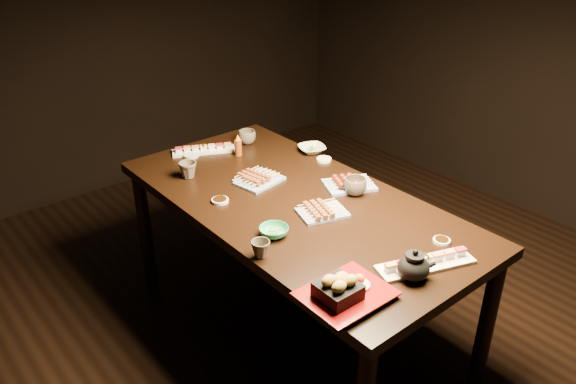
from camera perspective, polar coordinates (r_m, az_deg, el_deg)
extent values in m
plane|color=black|center=(2.91, 6.91, -15.93)|extent=(5.00, 5.00, 0.00)
cube|color=black|center=(2.81, 0.66, -7.50)|extent=(1.32, 1.97, 0.75)
imported|color=#349F68|center=(2.34, -1.45, -4.03)|extent=(0.16, 0.16, 0.04)
imported|color=beige|center=(3.11, 2.43, 4.38)|extent=(0.19, 0.19, 0.04)
imported|color=#4F473C|center=(2.20, -2.80, -5.80)|extent=(0.09, 0.09, 0.07)
imported|color=#4F473C|center=(2.66, 6.84, 0.59)|extent=(0.12, 0.12, 0.08)
imported|color=#4F473C|center=(2.85, -10.14, 2.21)|extent=(0.12, 0.12, 0.08)
imported|color=#4F473C|center=(3.22, -4.18, 5.58)|extent=(0.12, 0.12, 0.08)
cylinder|color=brown|center=(3.06, -5.09, 4.77)|extent=(0.04, 0.04, 0.12)
cylinder|color=white|center=(2.61, -6.92, -0.87)|extent=(0.09, 0.09, 0.01)
cylinder|color=white|center=(3.01, 3.68, 3.32)|extent=(0.09, 0.09, 0.01)
cylinder|color=white|center=(2.38, 15.34, -4.79)|extent=(0.08, 0.08, 0.01)
cylinder|color=white|center=(3.10, -9.83, 3.68)|extent=(0.11, 0.11, 0.01)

